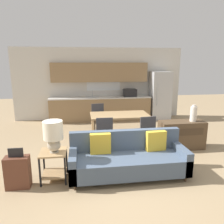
# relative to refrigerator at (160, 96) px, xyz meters

# --- Properties ---
(ground_plane) EXTENTS (20.00, 20.00, 0.00)m
(ground_plane) POSITION_rel_refrigerator_xyz_m (-2.30, -4.25, -0.91)
(ground_plane) COLOR #9E8460
(wall_back) EXTENTS (6.40, 0.07, 2.70)m
(wall_back) POSITION_rel_refrigerator_xyz_m (-2.30, 0.38, 0.44)
(wall_back) COLOR silver
(wall_back) RESTS_ON ground_plane
(kitchen_counter) EXTENTS (3.76, 0.65, 2.15)m
(kitchen_counter) POSITION_rel_refrigerator_xyz_m (-2.28, 0.08, -0.07)
(kitchen_counter) COLOR #8E704C
(kitchen_counter) RESTS_ON ground_plane
(refrigerator) EXTENTS (0.74, 0.70, 1.82)m
(refrigerator) POSITION_rel_refrigerator_xyz_m (0.00, 0.00, 0.00)
(refrigerator) COLOR #B7BABC
(refrigerator) RESTS_ON ground_plane
(dining_table) EXTENTS (1.62, 0.87, 0.74)m
(dining_table) POSITION_rel_refrigerator_xyz_m (-1.95, -2.13, -0.23)
(dining_table) COLOR tan
(dining_table) RESTS_ON ground_plane
(couch) EXTENTS (2.22, 0.80, 0.84)m
(couch) POSITION_rel_refrigerator_xyz_m (-2.14, -4.14, -0.57)
(couch) COLOR #3D2D1E
(couch) RESTS_ON ground_plane
(side_table) EXTENTS (0.48, 0.48, 0.57)m
(side_table) POSITION_rel_refrigerator_xyz_m (-3.54, -4.15, -0.53)
(side_table) COLOR tan
(side_table) RESTS_ON ground_plane
(table_lamp) EXTENTS (0.35, 0.35, 0.59)m
(table_lamp) POSITION_rel_refrigerator_xyz_m (-3.51, -4.19, 0.01)
(table_lamp) COLOR #B2A893
(table_lamp) RESTS_ON side_table
(credenza) EXTENTS (1.13, 0.46, 0.71)m
(credenza) POSITION_rel_refrigerator_xyz_m (-0.50, -3.01, -0.55)
(credenza) COLOR brown
(credenza) RESTS_ON ground_plane
(vase) EXTENTS (0.16, 0.16, 0.42)m
(vase) POSITION_rel_refrigerator_xyz_m (-0.24, -3.04, 0.00)
(vase) COLOR beige
(vase) RESTS_ON credenza
(dining_chair_near_right) EXTENTS (0.47, 0.47, 0.88)m
(dining_chair_near_right) POSITION_rel_refrigerator_xyz_m (-1.42, -2.94, -0.41)
(dining_chair_near_right) COLOR #38383D
(dining_chair_near_right) RESTS_ON ground_plane
(dining_chair_far_left) EXTENTS (0.47, 0.47, 0.88)m
(dining_chair_far_left) POSITION_rel_refrigerator_xyz_m (-2.48, -1.30, -0.41)
(dining_chair_far_left) COLOR #38383D
(dining_chair_far_left) RESTS_ON ground_plane
(dining_chair_near_left) EXTENTS (0.42, 0.42, 0.88)m
(dining_chair_near_left) POSITION_rel_refrigerator_xyz_m (-2.47, -2.90, -0.41)
(dining_chair_near_left) COLOR #38383D
(dining_chair_near_left) RESTS_ON ground_plane
(suitcase) EXTENTS (0.41, 0.22, 0.74)m
(suitcase) POSITION_rel_refrigerator_xyz_m (-4.14, -4.33, -0.61)
(suitcase) COLOR brown
(suitcase) RESTS_ON ground_plane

